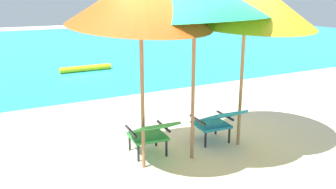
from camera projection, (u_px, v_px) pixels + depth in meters
name	position (u px, v px, depth m)	size (l,w,h in m)	color
ground_plane	(102.00, 90.00, 9.11)	(40.00, 40.00, 0.00)	beige
ocean_band	(45.00, 48.00, 16.07)	(40.00, 18.00, 0.01)	#28B2B7
swim_buoy	(86.00, 68.00, 11.22)	(0.18, 0.18, 1.60)	yellow
lounge_chair_left	(152.00, 132.00, 5.22)	(0.60, 0.91, 0.68)	#338E3D
lounge_chair_right	(217.00, 121.00, 5.69)	(0.60, 0.91, 0.68)	teal
beach_umbrella_left	(140.00, 1.00, 4.42)	(2.31, 2.34, 2.66)	olive
beach_umbrella_right	(246.00, 0.00, 5.18)	(2.39, 2.44, 2.70)	olive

